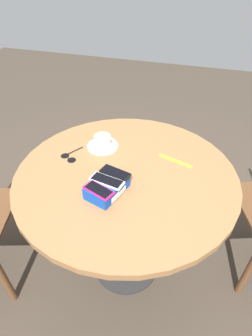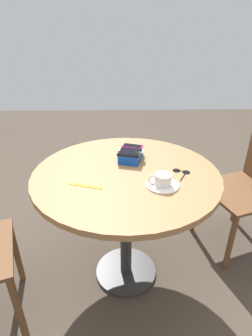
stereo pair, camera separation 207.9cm
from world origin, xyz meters
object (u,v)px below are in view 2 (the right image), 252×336
at_px(chair_far_side, 251,185).
at_px(coffee_cup, 162,179).
at_px(phone_magenta, 133,146).
at_px(phone_black, 129,154).
at_px(sunglasses, 181,172).
at_px(phone_box, 131,155).
at_px(round_table, 126,190).
at_px(lanyard_strap, 86,186).
at_px(phone_white, 131,150).
at_px(saucer, 163,185).

bearing_deg(chair_far_side, coffee_cup, -57.47).
relative_size(phone_magenta, phone_black, 0.96).
bearing_deg(sunglasses, phone_box, -122.22).
bearing_deg(phone_black, round_table, -10.89).
distance_m(phone_magenta, lanyard_strap, 0.42).
relative_size(phone_black, lanyard_strap, 0.80).
bearing_deg(chair_far_side, phone_box, -80.18).
distance_m(phone_black, lanyard_strap, 0.32).
xyz_separation_m(round_table, coffee_cup, (0.15, 0.17, 0.15)).
relative_size(phone_magenta, phone_white, 0.89).
xyz_separation_m(round_table, saucer, (0.15, 0.17, 0.12)).
distance_m(phone_white, coffee_cup, 0.32).
height_order(round_table, chair_far_side, chair_far_side).
relative_size(round_table, saucer, 6.29).
bearing_deg(phone_black, lanyard_strap, -42.46).
distance_m(saucer, chair_far_side, 0.86).
bearing_deg(phone_magenta, round_table, -12.19).
height_order(phone_box, phone_black, phone_black).
bearing_deg(saucer, phone_box, -154.94).
relative_size(phone_white, phone_black, 1.08).
xyz_separation_m(phone_box, coffee_cup, (0.30, 0.14, 0.01)).
bearing_deg(chair_far_side, phone_white, -79.95).
relative_size(phone_black, coffee_cup, 1.19).
distance_m(round_table, sunglasses, 0.31).
bearing_deg(saucer, phone_black, -147.52).
bearing_deg(round_table, saucer, 48.59).
distance_m(phone_box, phone_white, 0.03).
height_order(phone_black, saucer, phone_black).
relative_size(coffee_cup, sunglasses, 0.82).
height_order(sunglasses, chair_far_side, chair_far_side).
xyz_separation_m(phone_white, saucer, (0.29, 0.14, -0.05)).
height_order(phone_white, chair_far_side, chair_far_side).
relative_size(phone_white, sunglasses, 1.05).
xyz_separation_m(phone_black, lanyard_strap, (0.23, -0.21, -0.06)).
xyz_separation_m(phone_magenta, coffee_cup, (0.35, 0.12, -0.02)).
bearing_deg(phone_magenta, phone_black, -13.22).
bearing_deg(phone_magenta, chair_far_side, 96.10).
xyz_separation_m(phone_white, chair_far_side, (-0.15, 0.82, -0.33)).
bearing_deg(saucer, lanyard_strap, -91.15).
distance_m(phone_box, sunglasses, 0.31).
bearing_deg(phone_box, round_table, -12.21).
bearing_deg(phone_magenta, coffee_cup, 19.36).
bearing_deg(lanyard_strap, coffee_cup, 88.83).
height_order(saucer, sunglasses, saucer).
distance_m(round_table, lanyard_strap, 0.27).
bearing_deg(chair_far_side, lanyard_strap, -67.68).
bearing_deg(sunglasses, chair_far_side, 118.31).
bearing_deg(phone_black, saucer, 32.48).
xyz_separation_m(phone_black, saucer, (0.24, 0.15, -0.06)).
distance_m(phone_box, saucer, 0.33).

